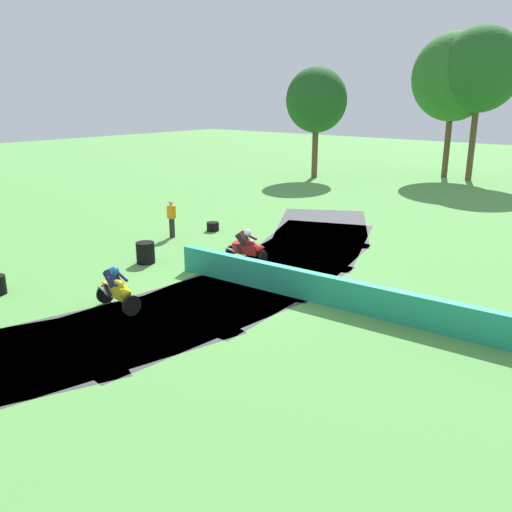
{
  "coord_description": "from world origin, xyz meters",
  "views": [
    {
      "loc": [
        10.88,
        -12.76,
        6.07
      ],
      "look_at": [
        -0.08,
        0.41,
        0.9
      ],
      "focal_mm": 37.67,
      "sensor_mm": 36.0,
      "label": 1
    }
  ],
  "objects_px": {
    "motorcycle_lead_yellow": "(117,289)",
    "motorcycle_chase_red": "(247,247)",
    "tire_stack_mid_b": "(213,227)",
    "track_marshal": "(172,219)",
    "tire_stack_mid_a": "(146,253)"
  },
  "relations": [
    {
      "from": "motorcycle_lead_yellow",
      "to": "motorcycle_chase_red",
      "type": "bearing_deg",
      "value": 90.03
    },
    {
      "from": "tire_stack_mid_b",
      "to": "motorcycle_lead_yellow",
      "type": "bearing_deg",
      "value": -62.19
    },
    {
      "from": "track_marshal",
      "to": "motorcycle_lead_yellow",
      "type": "bearing_deg",
      "value": -52.42
    },
    {
      "from": "tire_stack_mid_b",
      "to": "track_marshal",
      "type": "bearing_deg",
      "value": -105.74
    },
    {
      "from": "tire_stack_mid_b",
      "to": "track_marshal",
      "type": "relative_size",
      "value": 0.35
    },
    {
      "from": "motorcycle_chase_red",
      "to": "tire_stack_mid_a",
      "type": "distance_m",
      "value": 3.82
    },
    {
      "from": "motorcycle_chase_red",
      "to": "track_marshal",
      "type": "bearing_deg",
      "value": 170.42
    },
    {
      "from": "tire_stack_mid_a",
      "to": "track_marshal",
      "type": "bearing_deg",
      "value": 123.38
    },
    {
      "from": "motorcycle_chase_red",
      "to": "track_marshal",
      "type": "height_order",
      "value": "track_marshal"
    },
    {
      "from": "tire_stack_mid_a",
      "to": "track_marshal",
      "type": "distance_m",
      "value": 3.84
    },
    {
      "from": "motorcycle_lead_yellow",
      "to": "motorcycle_chase_red",
      "type": "distance_m",
      "value": 5.79
    },
    {
      "from": "motorcycle_lead_yellow",
      "to": "motorcycle_chase_red",
      "type": "relative_size",
      "value": 1.0
    },
    {
      "from": "motorcycle_lead_yellow",
      "to": "track_marshal",
      "type": "height_order",
      "value": "track_marshal"
    },
    {
      "from": "motorcycle_lead_yellow",
      "to": "tire_stack_mid_b",
      "type": "relative_size",
      "value": 2.98
    },
    {
      "from": "tire_stack_mid_a",
      "to": "motorcycle_lead_yellow",
      "type": "bearing_deg",
      "value": -48.93
    }
  ]
}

